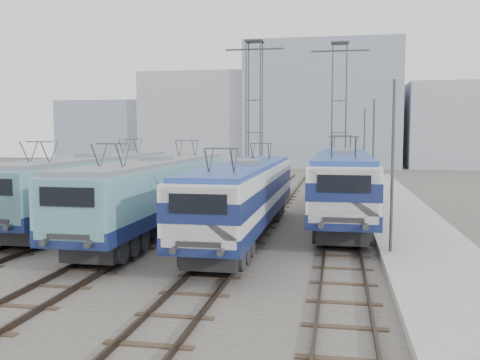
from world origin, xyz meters
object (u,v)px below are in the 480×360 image
object	(u,v)px
catenary_tower_east	(339,112)
mast_mid	(373,157)
locomotive_far_left	(92,183)
locomotive_center_left	(156,189)
locomotive_far_right	(342,179)
mast_front	(392,170)
mast_rear	(364,151)
catenary_tower_west	(254,111)
locomotive_center_right	(245,192)

from	to	relation	value
catenary_tower_east	mast_mid	world-z (taller)	catenary_tower_east
locomotive_far_left	mast_mid	world-z (taller)	mast_mid
locomotive_center_left	catenary_tower_east	xyz separation A→B (m)	(8.75, 18.65, 4.43)
locomotive_far_right	mast_front	xyz separation A→B (m)	(1.85, -8.60, 1.11)
catenary_tower_east	mast_rear	size ratio (longest dim) A/B	1.71
catenary_tower_west	mast_rear	size ratio (longest dim) A/B	1.71
mast_mid	mast_rear	world-z (taller)	same
mast_mid	mast_rear	bearing A→B (deg)	90.00
catenary_tower_west	locomotive_far_right	bearing A→B (deg)	-59.38
locomotive_center_left	locomotive_center_right	size ratio (longest dim) A/B	1.04
locomotive_center_right	mast_rear	xyz separation A→B (m)	(6.35, 21.09, 1.30)
catenary_tower_east	mast_mid	xyz separation A→B (m)	(2.10, -10.00, -3.14)
catenary_tower_west	mast_front	xyz separation A→B (m)	(8.60, -20.00, -3.14)
locomotive_far_left	catenary_tower_west	xyz separation A→B (m)	(6.75, 14.26, 4.41)
catenary_tower_west	catenary_tower_east	world-z (taller)	same
mast_mid	mast_rear	xyz separation A→B (m)	(0.00, 12.00, 0.00)
locomotive_far_left	locomotive_center_left	world-z (taller)	locomotive_far_left
locomotive_far_left	locomotive_center_left	bearing A→B (deg)	-27.97
locomotive_center_right	catenary_tower_west	distance (m)	17.80
locomotive_far_right	catenary_tower_west	xyz separation A→B (m)	(-6.75, 11.40, 4.25)
locomotive_far_right	mast_front	world-z (taller)	mast_front
locomotive_far_left	catenary_tower_east	world-z (taller)	catenary_tower_east
mast_rear	catenary_tower_west	bearing A→B (deg)	-155.06
locomotive_far_left	catenary_tower_east	distance (m)	21.43
mast_front	locomotive_center_left	bearing A→B (deg)	162.82
locomotive_far_right	catenary_tower_east	xyz separation A→B (m)	(-0.25, 13.40, 4.25)
catenary_tower_east	mast_rear	bearing A→B (deg)	43.60
catenary_tower_east	locomotive_center_right	bearing A→B (deg)	-102.55
locomotive_far_right	catenary_tower_west	distance (m)	13.92
mast_rear	mast_mid	bearing A→B (deg)	-90.00
locomotive_far_left	catenary_tower_east	xyz separation A→B (m)	(13.25, 16.26, 4.41)
catenary_tower_west	mast_mid	size ratio (longest dim) A/B	1.71
locomotive_far_right	locomotive_center_left	bearing A→B (deg)	-149.79
catenary_tower_east	mast_mid	bearing A→B (deg)	-78.14
locomotive_far_right	mast_mid	size ratio (longest dim) A/B	2.69
mast_rear	locomotive_center_right	bearing A→B (deg)	-106.76
locomotive_center_left	locomotive_center_right	bearing A→B (deg)	-5.66
mast_rear	catenary_tower_east	bearing A→B (deg)	-136.40
locomotive_far_left	locomotive_far_right	bearing A→B (deg)	11.93
mast_rear	locomotive_far_left	bearing A→B (deg)	-130.06
mast_front	locomotive_far_right	bearing A→B (deg)	102.15
catenary_tower_east	mast_front	xyz separation A→B (m)	(2.10, -22.00, -3.14)
locomotive_center_left	locomotive_far_right	distance (m)	10.42
mast_mid	mast_rear	distance (m)	12.00
locomotive_center_right	mast_front	xyz separation A→B (m)	(6.35, -2.91, 1.30)
mast_mid	locomotive_center_left	bearing A→B (deg)	-141.45
locomotive_far_left	mast_mid	xyz separation A→B (m)	(15.35, 6.26, 1.27)
catenary_tower_west	catenary_tower_east	distance (m)	6.80
catenary_tower_west	mast_rear	bearing A→B (deg)	24.94
locomotive_center_right	mast_mid	distance (m)	11.17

